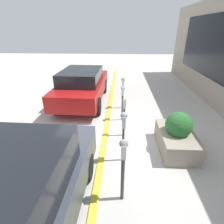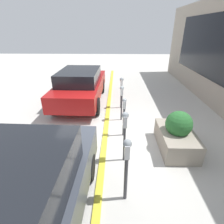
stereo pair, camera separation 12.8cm
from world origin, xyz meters
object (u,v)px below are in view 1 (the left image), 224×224
(parked_car_middle, at_px, (83,85))
(planter_box, at_px, (177,136))
(parking_meter_second, at_px, (124,125))
(parking_meter_nearest, at_px, (123,160))
(parking_meter_fourth, at_px, (123,96))
(parked_car_front, at_px, (12,195))
(parking_meter_farthest, at_px, (123,88))
(parking_meter_middle, at_px, (124,112))

(parked_car_middle, bearing_deg, planter_box, -134.75)
(parking_meter_second, height_order, planter_box, parking_meter_second)
(parking_meter_nearest, xyz_separation_m, parking_meter_fourth, (3.44, 0.01, -0.05))
(parked_car_front, bearing_deg, planter_box, -52.03)
(parking_meter_nearest, relative_size, parked_car_front, 0.38)
(parking_meter_farthest, xyz_separation_m, planter_box, (-2.84, -1.52, -0.48))
(parking_meter_second, bearing_deg, planter_box, -69.71)
(parking_meter_middle, xyz_separation_m, parking_meter_farthest, (2.19, 0.04, 0.08))
(parking_meter_nearest, xyz_separation_m, parked_car_middle, (5.18, 1.84, -0.20))
(parking_meter_fourth, bearing_deg, parking_meter_middle, -177.26)
(parking_meter_second, xyz_separation_m, planter_box, (0.56, -1.51, -0.62))
(planter_box, height_order, parked_car_front, parked_car_front)
(parking_meter_farthest, distance_m, parked_car_front, 5.52)
(parking_meter_middle, relative_size, planter_box, 0.83)
(parking_meter_nearest, xyz_separation_m, parking_meter_middle, (2.37, -0.04, -0.16))
(planter_box, xyz_separation_m, parked_car_middle, (3.46, 3.36, 0.36))
(planter_box, bearing_deg, parking_meter_nearest, 138.58)
(parking_meter_middle, distance_m, parking_meter_farthest, 2.19)
(parking_meter_farthest, bearing_deg, parked_car_middle, 71.39)
(parking_meter_second, xyz_separation_m, parking_meter_middle, (1.20, -0.03, -0.22))
(parking_meter_fourth, distance_m, parked_car_front, 4.46)
(parking_meter_nearest, relative_size, parking_meter_fourth, 1.08)
(parking_meter_middle, bearing_deg, parked_car_front, 149.74)
(parked_car_front, bearing_deg, parking_meter_middle, -28.72)
(parked_car_front, bearing_deg, parking_meter_fourth, -21.23)
(parking_meter_fourth, bearing_deg, parked_car_front, 157.22)
(planter_box, bearing_deg, parked_car_front, 126.43)
(parking_meter_fourth, height_order, parking_meter_farthest, parking_meter_farthest)
(parking_meter_middle, distance_m, parked_car_front, 3.53)
(parking_meter_nearest, height_order, parked_car_front, parked_car_front)
(parking_meter_nearest, bearing_deg, parking_meter_middle, -1.04)
(parking_meter_fourth, distance_m, parked_car_middle, 2.54)
(parking_meter_fourth, xyz_separation_m, parked_car_front, (-4.11, 1.73, -0.16))
(parking_meter_middle, bearing_deg, parked_car_middle, 33.78)
(parking_meter_fourth, relative_size, parked_car_middle, 0.30)
(parking_meter_middle, height_order, parked_car_middle, parked_car_middle)
(parking_meter_fourth, height_order, parked_car_middle, parked_car_middle)
(planter_box, relative_size, parked_car_middle, 0.35)
(planter_box, bearing_deg, parking_meter_fourth, 41.83)
(parking_meter_second, relative_size, parked_car_front, 0.37)
(parking_meter_fourth, bearing_deg, planter_box, -138.17)
(planter_box, bearing_deg, parking_meter_farthest, 28.12)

